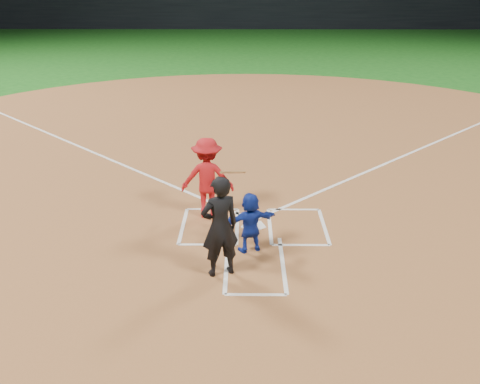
{
  "coord_description": "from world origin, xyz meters",
  "views": [
    {
      "loc": [
        -0.2,
        -10.86,
        5.25
      ],
      "look_at": [
        -0.3,
        -0.4,
        1.0
      ],
      "focal_mm": 40.0,
      "sensor_mm": 36.0,
      "label": 1
    }
  ],
  "objects_px": {
    "catcher": "(250,222)",
    "batter_at_plate": "(207,178)",
    "umpire": "(220,227)",
    "home_plate": "(253,226)"
  },
  "relations": [
    {
      "from": "home_plate",
      "to": "batter_at_plate",
      "type": "distance_m",
      "value": 1.52
    },
    {
      "from": "catcher",
      "to": "batter_at_plate",
      "type": "xyz_separation_m",
      "value": [
        -0.97,
        1.72,
        0.31
      ]
    },
    {
      "from": "catcher",
      "to": "umpire",
      "type": "relative_size",
      "value": 0.64
    },
    {
      "from": "umpire",
      "to": "batter_at_plate",
      "type": "height_order",
      "value": "umpire"
    },
    {
      "from": "catcher",
      "to": "home_plate",
      "type": "bearing_deg",
      "value": -114.23
    },
    {
      "from": "home_plate",
      "to": "umpire",
      "type": "relative_size",
      "value": 0.31
    },
    {
      "from": "home_plate",
      "to": "catcher",
      "type": "relative_size",
      "value": 0.48
    },
    {
      "from": "home_plate",
      "to": "umpire",
      "type": "height_order",
      "value": "umpire"
    },
    {
      "from": "catcher",
      "to": "umpire",
      "type": "height_order",
      "value": "umpire"
    },
    {
      "from": "home_plate",
      "to": "umpire",
      "type": "xyz_separation_m",
      "value": [
        -0.65,
        -2.07,
        0.97
      ]
    }
  ]
}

